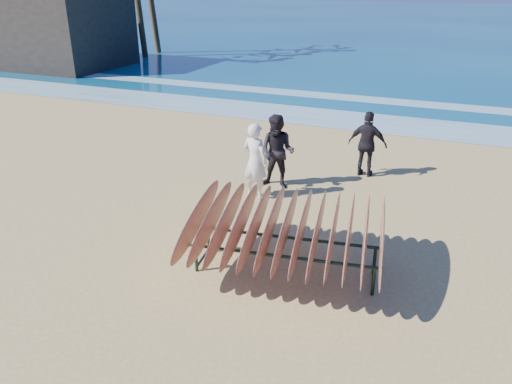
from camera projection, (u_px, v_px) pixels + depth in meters
ground at (239, 256)px, 9.06m from camera, size 120.00×120.00×0.00m
ocean at (443, 22)px, 55.62m from camera, size 160.00×160.00×0.00m
foam_near at (357, 121)px, 17.53m from camera, size 160.00×160.00×0.00m
foam_far at (375, 100)px, 20.49m from camera, size 160.00×160.00×0.00m
surfboard_rack at (286, 229)px, 8.24m from camera, size 3.52×2.99×1.29m
person_white at (255, 161)px, 11.17m from camera, size 0.72×0.56×1.75m
person_dark_a at (277, 152)px, 11.71m from camera, size 0.86×0.67×1.77m
person_dark_b at (367, 144)px, 12.42m from camera, size 0.99×0.45×1.66m
building at (34, 24)px, 27.98m from camera, size 9.87×5.49×4.39m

